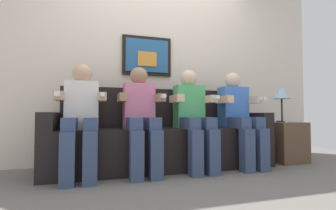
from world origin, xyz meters
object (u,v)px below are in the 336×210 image
object	(u,v)px
person_leftmost	(81,114)
side_table_right	(285,142)
table_lamp	(282,94)
spare_remote_on_table	(283,122)
person_left_center	(141,114)
couch	(163,140)
person_right_center	(193,114)
person_rightmost	(239,114)

from	to	relation	value
person_leftmost	side_table_right	world-z (taller)	person_leftmost
person_leftmost	table_lamp	world-z (taller)	person_leftmost
side_table_right	spare_remote_on_table	size ratio (longest dim) A/B	3.85
person_left_center	spare_remote_on_table	distance (m)	1.83
table_lamp	spare_remote_on_table	world-z (taller)	table_lamp
couch	person_right_center	distance (m)	0.45
couch	person_right_center	xyz separation A→B (m)	(0.29, -0.17, 0.29)
side_table_right	spare_remote_on_table	world-z (taller)	spare_remote_on_table
couch	person_left_center	xyz separation A→B (m)	(-0.29, -0.17, 0.29)
person_right_center	person_rightmost	xyz separation A→B (m)	(0.58, 0.00, 0.00)
person_rightmost	side_table_right	world-z (taller)	person_rightmost
person_rightmost	spare_remote_on_table	size ratio (longest dim) A/B	8.54
spare_remote_on_table	person_left_center	bearing A→B (deg)	-178.55
couch	table_lamp	world-z (taller)	table_lamp
person_right_center	person_leftmost	bearing A→B (deg)	-179.98
person_left_center	side_table_right	distance (m)	1.91
couch	side_table_right	size ratio (longest dim) A/B	4.93
person_right_center	side_table_right	size ratio (longest dim) A/B	2.22
table_lamp	spare_remote_on_table	distance (m)	0.35
person_leftmost	person_rightmost	bearing A→B (deg)	0.02
person_rightmost	side_table_right	distance (m)	0.80
person_right_center	spare_remote_on_table	size ratio (longest dim) A/B	8.54
person_leftmost	table_lamp	bearing A→B (deg)	1.48
person_right_center	table_lamp	xyz separation A→B (m)	(1.25, 0.06, 0.25)
couch	person_left_center	distance (m)	0.44
couch	table_lamp	bearing A→B (deg)	-3.97
table_lamp	spare_remote_on_table	size ratio (longest dim) A/B	3.54
couch	side_table_right	distance (m)	1.59
couch	person_rightmost	bearing A→B (deg)	-10.97
table_lamp	couch	bearing A→B (deg)	176.03
person_leftmost	person_rightmost	xyz separation A→B (m)	(1.74, 0.00, -0.00)
person_right_center	person_rightmost	world-z (taller)	same
person_leftmost	spare_remote_on_table	distance (m)	2.41
person_rightmost	spare_remote_on_table	bearing A→B (deg)	3.95
couch	person_leftmost	world-z (taller)	person_leftmost
person_right_center	couch	bearing A→B (deg)	149.86
side_table_right	spare_remote_on_table	xyz separation A→B (m)	(-0.04, -0.01, 0.26)
person_rightmost	couch	bearing A→B (deg)	169.03
couch	person_leftmost	bearing A→B (deg)	-169.00
person_right_center	table_lamp	distance (m)	1.28
person_leftmost	side_table_right	size ratio (longest dim) A/B	2.22
couch	person_rightmost	world-z (taller)	person_rightmost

